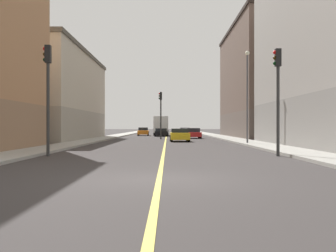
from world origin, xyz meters
The scene contains 18 objects.
ground_plane centered at (0.00, 0.00, 0.00)m, with size 400.00×400.00×0.00m, color #353130.
sidewalk_left centered at (7.52, 49.00, 0.07)m, with size 2.51×168.00×0.15m, color #9E9B93.
sidewalk_right centered at (-7.52, 49.00, 0.07)m, with size 2.51×168.00×0.15m, color #9E9B93.
lane_center_stripe centered at (0.00, 49.00, 0.01)m, with size 0.16×154.00×0.01m, color #E5D14C.
building_left_mid centered at (14.22, 43.88, 7.46)m, with size 11.19×24.56×14.89m.
building_right_midblock centered at (-14.22, 35.36, 4.97)m, with size 11.19×24.72×9.92m.
traffic_light_left_near centered at (5.85, 9.22, 3.58)m, with size 0.40×0.32×5.48m.
traffic_light_right_near centered at (-5.88, 9.22, 3.69)m, with size 0.40×0.32×5.66m.
traffic_light_median_far centered at (-0.60, 36.76, 3.60)m, with size 0.40×0.32×5.52m.
street_lamp_left_near centered at (6.87, 22.69, 4.74)m, with size 0.36×0.36×7.65m.
car_teal centered at (3.21, 51.23, 0.60)m, with size 1.84×4.01×1.22m.
car_maroon centered at (3.19, 60.86, 0.63)m, with size 1.89×4.28×1.26m.
car_red centered at (3.37, 40.06, 0.63)m, with size 1.97×3.93×1.28m.
car_yellow centered at (1.42, 29.49, 0.64)m, with size 1.94×4.12×1.29m.
car_black centered at (-0.78, 50.11, 0.61)m, with size 2.03×4.22×1.19m.
car_orange centered at (-3.76, 55.51, 0.64)m, with size 1.89×4.63×1.31m.
car_blue centered at (-1.47, 68.03, 0.62)m, with size 1.98×4.07×1.26m.
box_truck centered at (-0.87, 56.83, 1.65)m, with size 2.42×7.46×3.09m.
Camera 1 is at (0.25, -12.02, 1.54)m, focal length 44.63 mm.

